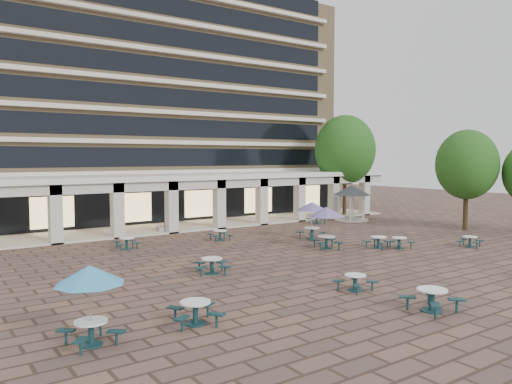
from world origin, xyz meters
TOP-DOWN VIEW (x-y plane):
  - ground at (0.00, 0.00)m, footprint 120.00×120.00m
  - apartment_building at (0.00, 25.47)m, footprint 40.00×15.50m
  - retail_arcade at (0.00, 14.80)m, footprint 42.00×6.60m
  - picnic_table_0 at (-10.45, -7.23)m, footprint 2.11×2.11m
  - picnic_table_1 at (-2.44, -11.00)m, footprint 1.95×1.95m
  - picnic_table_3 at (11.20, -4.02)m, footprint 1.85×1.85m
  - picnic_table_4 at (-14.00, -7.11)m, footprint 2.15×2.15m
  - picnic_table_5 at (-2.66, -7.28)m, footprint 1.66×1.66m
  - picnic_table_6 at (3.08, 0.75)m, footprint 2.29×2.29m
  - picnic_table_7 at (7.07, -1.71)m, footprint 1.65×1.65m
  - picnic_table_8 at (-7.30, 7.99)m, footprint 1.72×1.72m
  - picnic_table_9 at (-6.24, -1.00)m, footprint 2.16×2.16m
  - picnic_table_10 at (5.99, -0.94)m, footprint 1.92×1.92m
  - picnic_table_11 at (4.89, 4.21)m, footprint 2.27×2.27m
  - picnic_table_12 at (-0.80, 7.37)m, footprint 1.77×1.77m
  - picnic_table_13 at (10.50, 10.00)m, footprint 1.97×1.97m
  - gazebo at (14.66, 9.93)m, footprint 3.45×3.45m
  - tree_east_a at (17.68, 0.46)m, footprint 4.79×4.79m
  - tree_east_c at (16.93, 13.13)m, footprint 5.97×5.97m
  - planter_left at (-2.30, 12.90)m, footprint 1.50×0.60m
  - planter_right at (2.85, 12.90)m, footprint 1.50×0.64m

SIDE VIEW (x-z plane):
  - ground at x=0.00m, z-range 0.00..0.00m
  - picnic_table_3 at x=11.20m, z-range 0.07..0.75m
  - picnic_table_7 at x=7.07m, z-range 0.07..0.77m
  - picnic_table_5 at x=-2.66m, z-range 0.07..0.77m
  - picnic_table_8 at x=-7.30m, z-range 0.07..0.78m
  - picnic_table_12 at x=-0.80m, z-range 0.07..0.78m
  - planter_left at x=-2.30m, z-range -0.15..1.00m
  - picnic_table_13 at x=10.50m, z-range 0.07..0.80m
  - picnic_table_10 at x=5.99m, z-range 0.07..0.82m
  - planter_right at x=2.85m, z-range -0.14..1.07m
  - picnic_table_9 at x=-6.24m, z-range 0.08..0.87m
  - picnic_table_0 at x=-10.45m, z-range 0.08..0.89m
  - picnic_table_1 at x=-2.44m, z-range 0.08..0.94m
  - picnic_table_4 at x=-14.00m, z-range 0.87..3.35m
  - picnic_table_11 at x=4.89m, z-range 0.91..3.53m
  - picnic_table_6 at x=3.08m, z-range 0.93..3.57m
  - gazebo at x=14.66m, z-range 0.81..4.03m
  - retail_arcade at x=0.00m, z-range 0.80..5.20m
  - tree_east_a at x=17.68m, z-range 1.22..9.19m
  - tree_east_c at x=16.93m, z-range 1.53..11.47m
  - apartment_building at x=0.00m, z-range 0.00..25.20m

